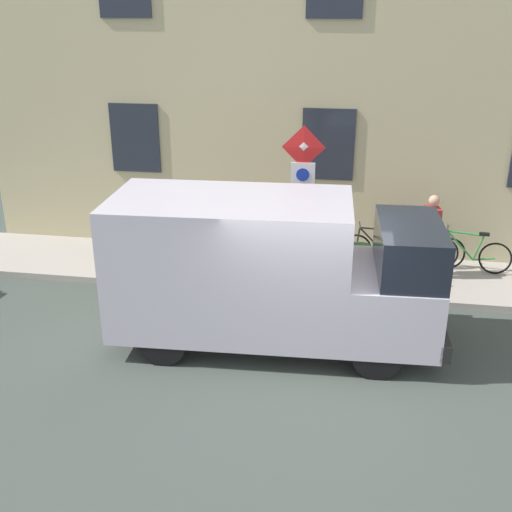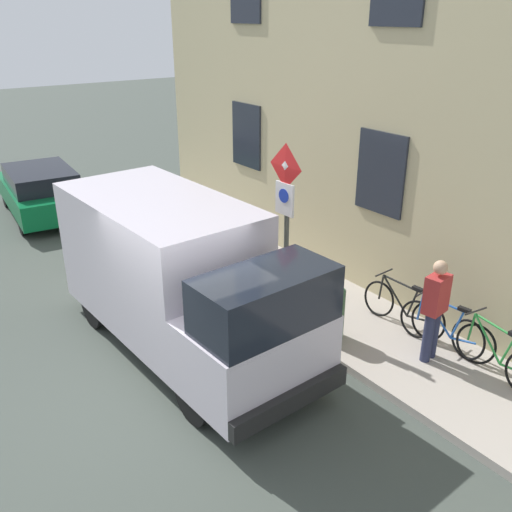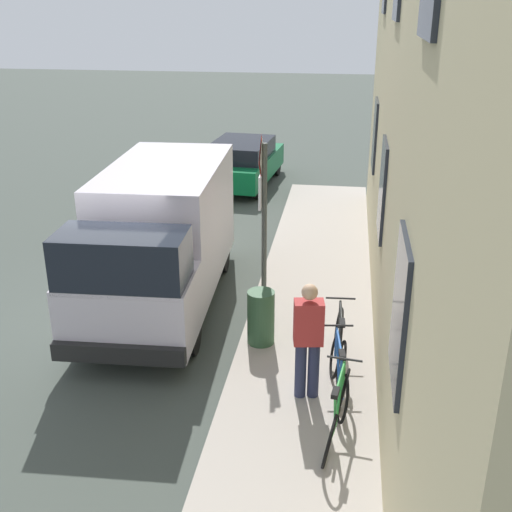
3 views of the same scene
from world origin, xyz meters
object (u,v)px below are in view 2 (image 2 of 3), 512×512
object	(u,v)px
delivery_van	(179,275)
pedestrian	(435,307)
parked_hatchback	(41,190)
bicycle_black	(403,307)
sign_post_stacked	(285,208)
bicycle_blue	(445,329)
litter_bin	(331,314)
bicycle_green	(495,353)

from	to	relation	value
delivery_van	pedestrian	distance (m)	4.08
parked_hatchback	bicycle_black	world-z (taller)	parked_hatchback
sign_post_stacked	parked_hatchback	size ratio (longest dim) A/B	0.74
parked_hatchback	bicycle_blue	xyz separation A→B (m)	(3.18, -11.02, -0.22)
delivery_van	litter_bin	world-z (taller)	delivery_van
bicycle_green	bicycle_black	distance (m)	1.79
parked_hatchback	bicycle_blue	world-z (taller)	parked_hatchback
delivery_van	parked_hatchback	world-z (taller)	delivery_van
delivery_van	parked_hatchback	bearing A→B (deg)	176.50
bicycle_blue	bicycle_black	distance (m)	0.89
sign_post_stacked	parked_hatchback	world-z (taller)	sign_post_stacked
parked_hatchback	bicycle_green	xyz separation A→B (m)	(3.18, -11.92, -0.22)
parked_hatchback	pedestrian	xyz separation A→B (m)	(2.75, -11.06, 0.34)
delivery_van	bicycle_blue	bearing A→B (deg)	47.14
sign_post_stacked	bicycle_blue	bearing A→B (deg)	-60.23
delivery_van	bicycle_black	size ratio (longest dim) A/B	3.16
parked_hatchback	sign_post_stacked	bearing A→B (deg)	-163.10
delivery_van	pedestrian	size ratio (longest dim) A/B	3.15
bicycle_black	delivery_van	bearing A→B (deg)	56.46
delivery_van	bicycle_black	distance (m)	3.94
delivery_van	bicycle_green	size ratio (longest dim) A/B	3.16
delivery_van	litter_bin	size ratio (longest dim) A/B	6.01
sign_post_stacked	bicycle_green	size ratio (longest dim) A/B	1.78
pedestrian	parked_hatchback	bearing A→B (deg)	5.46
sign_post_stacked	pedestrian	bearing A→B (deg)	-68.71
delivery_van	bicycle_blue	size ratio (longest dim) A/B	3.16
bicycle_blue	litter_bin	bearing A→B (deg)	36.31
bicycle_blue	pedestrian	distance (m)	0.71
bicycle_green	bicycle_black	size ratio (longest dim) A/B	1.00
delivery_van	litter_bin	xyz separation A→B (m)	(2.05, -1.48, -0.74)
sign_post_stacked	bicycle_blue	xyz separation A→B (m)	(1.41, -2.47, -1.69)
sign_post_stacked	delivery_van	distance (m)	2.14
sign_post_stacked	parked_hatchback	bearing A→B (deg)	101.69
litter_bin	bicycle_green	bearing A→B (deg)	-60.41
parked_hatchback	bicycle_green	size ratio (longest dim) A/B	2.42
bicycle_green	litter_bin	distance (m)	2.59
parked_hatchback	bicycle_green	distance (m)	12.34
bicycle_blue	litter_bin	xyz separation A→B (m)	(-1.28, 1.36, 0.08)
sign_post_stacked	pedestrian	size ratio (longest dim) A/B	1.78
sign_post_stacked	litter_bin	size ratio (longest dim) A/B	3.40
parked_hatchback	pedestrian	world-z (taller)	pedestrian
parked_hatchback	bicycle_black	distance (m)	10.62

